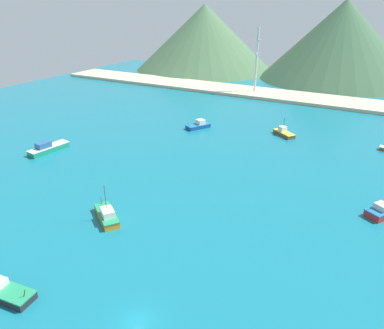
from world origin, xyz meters
TOP-DOWN VIEW (x-y plane):
  - ground at (0.00, 30.00)m, footprint 260.00×280.00m
  - fishing_boat_2 at (-3.86, 74.23)m, footprint 7.27×6.38m
  - fishing_boat_3 at (-52.70, 33.06)m, footprint 4.15×10.88m
  - fishing_boat_5 at (-28.25, 68.42)m, footprint 6.19×7.92m
  - fishing_boat_6 at (-18.32, 15.74)m, footprint 8.15×6.86m
  - fishing_boat_7 at (24.08, 41.12)m, footprint 6.62×7.97m
  - beach_strip at (0.00, 118.64)m, footprint 247.00×17.43m
  - hill_west at (-74.48, 161.40)m, footprint 73.90×73.90m
  - hill_central at (-5.24, 166.21)m, footprint 72.76×72.76m
  - radio_tower at (-29.20, 118.93)m, footprint 2.57×2.06m

SIDE VIEW (x-z plane):
  - ground at x=0.00m, z-range -0.50..0.00m
  - beach_strip at x=0.00m, z-range 0.00..1.20m
  - fishing_boat_2 at x=-3.86m, z-range -1.71..3.32m
  - fishing_boat_5 at x=-28.25m, z-range -0.41..2.09m
  - fishing_boat_7 at x=24.08m, z-range -2.03..3.76m
  - fishing_boat_6 at x=-18.32m, z-range -2.49..4.30m
  - fishing_boat_3 at x=-52.70m, z-range -0.42..2.43m
  - radio_tower at x=-29.20m, z-range 0.26..25.99m
  - hill_west at x=-74.48m, z-range 0.00..33.50m
  - hill_central at x=-5.24m, z-range 0.00..36.01m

